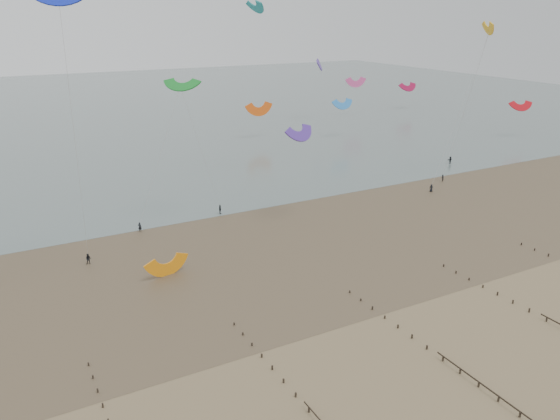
{
  "coord_description": "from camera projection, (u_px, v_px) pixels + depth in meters",
  "views": [
    {
      "loc": [
        -37.66,
        -44.17,
        37.58
      ],
      "look_at": [
        1.31,
        28.0,
        8.0
      ],
      "focal_mm": 35.0,
      "sensor_mm": 36.0,
      "label": 1
    }
  ],
  "objects": [
    {
      "name": "ground",
      "position": [
        380.0,
        342.0,
        66.15
      ],
      "size": [
        500.0,
        500.0,
        0.0
      ],
      "primitive_type": "plane",
      "color": "brown",
      "rests_on": "ground"
    },
    {
      "name": "sea_and_shore",
      "position": [
        234.0,
        248.0,
        92.8
      ],
      "size": [
        500.0,
        665.0,
        0.03
      ],
      "color": "#475654",
      "rests_on": "ground"
    },
    {
      "name": "kitesurfer_lead",
      "position": [
        140.0,
        227.0,
        99.54
      ],
      "size": [
        0.78,
        0.73,
        1.79
      ],
      "primitive_type": "imported",
      "rotation": [
        0.0,
        0.0,
        2.53
      ],
      "color": "black",
      "rests_on": "ground"
    },
    {
      "name": "kitesurfers",
      "position": [
        339.0,
        191.0,
        119.63
      ],
      "size": [
        133.82,
        20.28,
        1.9
      ],
      "color": "black",
      "rests_on": "ground"
    },
    {
      "name": "grounded_kite",
      "position": [
        168.0,
        275.0,
        83.17
      ],
      "size": [
        6.85,
        5.78,
        3.35
      ],
      "primitive_type": null,
      "rotation": [
        1.54,
        0.0,
        0.18
      ],
      "color": "orange",
      "rests_on": "ground"
    },
    {
      "name": "kites_airborne",
      "position": [
        142.0,
        86.0,
        133.59
      ],
      "size": [
        245.07,
        109.77,
        37.95
      ],
      "color": "#3186E2",
      "rests_on": "ground"
    }
  ]
}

